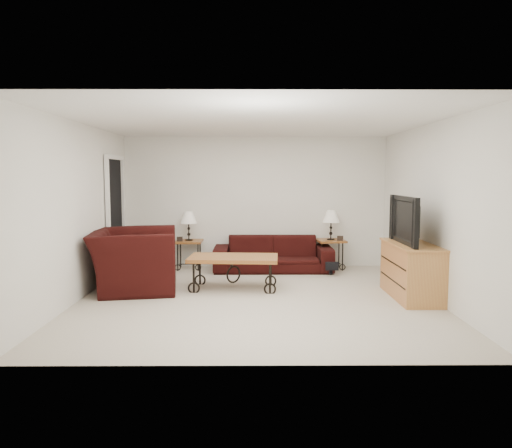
{
  "coord_description": "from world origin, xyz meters",
  "views": [
    {
      "loc": [
        -0.05,
        -6.82,
        1.75
      ],
      "look_at": [
        0.0,
        0.7,
        1.0
      ],
      "focal_mm": 33.93,
      "sensor_mm": 36.0,
      "label": 1
    }
  ],
  "objects_px": {
    "lamp_left": "(189,226)",
    "tv_stand": "(412,271)",
    "lamp_right": "(331,225)",
    "armchair": "(134,260)",
    "television": "(412,220)",
    "side_table_left": "(189,255)",
    "backpack": "(331,263)",
    "side_table_right": "(331,254)",
    "coffee_table": "(233,273)",
    "sofa": "(273,254)"
  },
  "relations": [
    {
      "from": "lamp_left",
      "to": "tv_stand",
      "type": "bearing_deg",
      "value": -32.27
    },
    {
      "from": "lamp_left",
      "to": "lamp_right",
      "type": "xyz_separation_m",
      "value": [
        2.67,
        0.0,
        0.02
      ]
    },
    {
      "from": "armchair",
      "to": "television",
      "type": "distance_m",
      "value": 4.17
    },
    {
      "from": "side_table_left",
      "to": "television",
      "type": "height_order",
      "value": "television"
    },
    {
      "from": "tv_stand",
      "to": "backpack",
      "type": "distance_m",
      "value": 1.85
    },
    {
      "from": "side_table_left",
      "to": "side_table_right",
      "type": "relative_size",
      "value": 0.98
    },
    {
      "from": "lamp_right",
      "to": "tv_stand",
      "type": "height_order",
      "value": "lamp_right"
    },
    {
      "from": "side_table_right",
      "to": "backpack",
      "type": "distance_m",
      "value": 0.61
    },
    {
      "from": "side_table_left",
      "to": "lamp_right",
      "type": "bearing_deg",
      "value": 0.0
    },
    {
      "from": "coffee_table",
      "to": "armchair",
      "type": "relative_size",
      "value": 0.96
    },
    {
      "from": "armchair",
      "to": "tv_stand",
      "type": "height_order",
      "value": "armchair"
    },
    {
      "from": "armchair",
      "to": "backpack",
      "type": "distance_m",
      "value": 3.39
    },
    {
      "from": "television",
      "to": "side_table_left",
      "type": "bearing_deg",
      "value": -122.42
    },
    {
      "from": "coffee_table",
      "to": "television",
      "type": "height_order",
      "value": "television"
    },
    {
      "from": "tv_stand",
      "to": "armchair",
      "type": "bearing_deg",
      "value": 172.49
    },
    {
      "from": "coffee_table",
      "to": "television",
      "type": "bearing_deg",
      "value": -12.46
    },
    {
      "from": "television",
      "to": "armchair",
      "type": "bearing_deg",
      "value": -97.54
    },
    {
      "from": "coffee_table",
      "to": "television",
      "type": "xyz_separation_m",
      "value": [
        2.56,
        -0.57,
        0.87
      ]
    },
    {
      "from": "coffee_table",
      "to": "side_table_left",
      "type": "bearing_deg",
      "value": 118.91
    },
    {
      "from": "backpack",
      "to": "tv_stand",
      "type": "bearing_deg",
      "value": -49.78
    },
    {
      "from": "lamp_left",
      "to": "backpack",
      "type": "bearing_deg",
      "value": -13.0
    },
    {
      "from": "side_table_left",
      "to": "tv_stand",
      "type": "distance_m",
      "value": 4.12
    },
    {
      "from": "armchair",
      "to": "backpack",
      "type": "xyz_separation_m",
      "value": [
        3.21,
        1.06,
        -0.24
      ]
    },
    {
      "from": "side_table_left",
      "to": "lamp_left",
      "type": "xyz_separation_m",
      "value": [
        0.0,
        0.0,
        0.54
      ]
    },
    {
      "from": "side_table_left",
      "to": "armchair",
      "type": "height_order",
      "value": "armchair"
    },
    {
      "from": "armchair",
      "to": "television",
      "type": "relative_size",
      "value": 1.21
    },
    {
      "from": "tv_stand",
      "to": "side_table_right",
      "type": "bearing_deg",
      "value": 110.24
    },
    {
      "from": "lamp_right",
      "to": "backpack",
      "type": "xyz_separation_m",
      "value": [
        -0.09,
        -0.6,
        -0.61
      ]
    },
    {
      "from": "coffee_table",
      "to": "armchair",
      "type": "bearing_deg",
      "value": -179.07
    },
    {
      "from": "side_table_left",
      "to": "lamp_left",
      "type": "bearing_deg",
      "value": 0.0
    },
    {
      "from": "lamp_left",
      "to": "tv_stand",
      "type": "height_order",
      "value": "lamp_left"
    },
    {
      "from": "side_table_right",
      "to": "coffee_table",
      "type": "distance_m",
      "value": 2.41
    },
    {
      "from": "armchair",
      "to": "side_table_right",
      "type": "bearing_deg",
      "value": -72.16
    },
    {
      "from": "coffee_table",
      "to": "tv_stand",
      "type": "xyz_separation_m",
      "value": [
        2.58,
        -0.57,
        0.14
      ]
    },
    {
      "from": "sofa",
      "to": "side_table_right",
      "type": "height_order",
      "value": "sofa"
    },
    {
      "from": "side_table_left",
      "to": "backpack",
      "type": "height_order",
      "value": "side_table_left"
    },
    {
      "from": "tv_stand",
      "to": "backpack",
      "type": "xyz_separation_m",
      "value": [
        -0.9,
        1.6,
        -0.17
      ]
    },
    {
      "from": "sofa",
      "to": "lamp_right",
      "type": "bearing_deg",
      "value": 9.31
    },
    {
      "from": "side_table_left",
      "to": "lamp_left",
      "type": "distance_m",
      "value": 0.54
    },
    {
      "from": "lamp_left",
      "to": "backpack",
      "type": "relative_size",
      "value": 1.22
    },
    {
      "from": "side_table_left",
      "to": "armchair",
      "type": "distance_m",
      "value": 1.78
    },
    {
      "from": "lamp_right",
      "to": "side_table_left",
      "type": "bearing_deg",
      "value": 180.0
    },
    {
      "from": "side_table_right",
      "to": "tv_stand",
      "type": "distance_m",
      "value": 2.35
    },
    {
      "from": "side_table_right",
      "to": "television",
      "type": "relative_size",
      "value": 0.47
    },
    {
      "from": "sofa",
      "to": "lamp_right",
      "type": "height_order",
      "value": "lamp_right"
    },
    {
      "from": "sofa",
      "to": "lamp_right",
      "type": "relative_size",
      "value": 3.92
    },
    {
      "from": "sofa",
      "to": "tv_stand",
      "type": "xyz_separation_m",
      "value": [
        1.91,
        -2.02,
        0.08
      ]
    },
    {
      "from": "armchair",
      "to": "tv_stand",
      "type": "xyz_separation_m",
      "value": [
        4.11,
        -0.54,
        -0.07
      ]
    },
    {
      "from": "sofa",
      "to": "television",
      "type": "distance_m",
      "value": 2.88
    },
    {
      "from": "side_table_right",
      "to": "side_table_left",
      "type": "bearing_deg",
      "value": 180.0
    }
  ]
}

